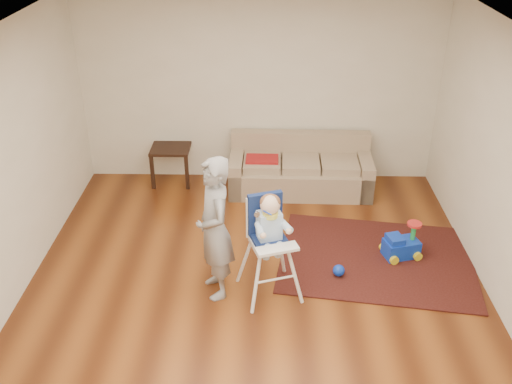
{
  "coord_description": "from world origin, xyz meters",
  "views": [
    {
      "loc": [
        0.1,
        -4.89,
        3.91
      ],
      "look_at": [
        0.0,
        0.4,
        1.0
      ],
      "focal_mm": 40.0,
      "sensor_mm": 36.0,
      "label": 1
    }
  ],
  "objects_px": {
    "ride_on_toy": "(402,240)",
    "toy_ball": "(339,270)",
    "adult": "(215,229)",
    "sofa": "(300,166)",
    "side_table": "(172,164)",
    "high_chair": "(270,247)"
  },
  "relations": [
    {
      "from": "sofa",
      "to": "adult",
      "type": "height_order",
      "value": "adult"
    },
    {
      "from": "sofa",
      "to": "toy_ball",
      "type": "relative_size",
      "value": 14.93
    },
    {
      "from": "ride_on_toy",
      "to": "high_chair",
      "type": "bearing_deg",
      "value": -172.34
    },
    {
      "from": "toy_ball",
      "to": "high_chair",
      "type": "relative_size",
      "value": 0.11
    },
    {
      "from": "adult",
      "to": "side_table",
      "type": "bearing_deg",
      "value": 179.41
    },
    {
      "from": "side_table",
      "to": "toy_ball",
      "type": "xyz_separation_m",
      "value": [
        2.19,
        -2.28,
        -0.19
      ]
    },
    {
      "from": "side_table",
      "to": "adult",
      "type": "height_order",
      "value": "adult"
    },
    {
      "from": "high_chair",
      "to": "adult",
      "type": "bearing_deg",
      "value": 161.03
    },
    {
      "from": "sofa",
      "to": "high_chair",
      "type": "height_order",
      "value": "high_chair"
    },
    {
      "from": "ride_on_toy",
      "to": "adult",
      "type": "xyz_separation_m",
      "value": [
        -2.11,
        -0.67,
        0.55
      ]
    },
    {
      "from": "sofa",
      "to": "side_table",
      "type": "height_order",
      "value": "sofa"
    },
    {
      "from": "side_table",
      "to": "adult",
      "type": "relative_size",
      "value": 0.35
    },
    {
      "from": "side_table",
      "to": "toy_ball",
      "type": "height_order",
      "value": "side_table"
    },
    {
      "from": "toy_ball",
      "to": "ride_on_toy",
      "type": "bearing_deg",
      "value": 27.61
    },
    {
      "from": "side_table",
      "to": "ride_on_toy",
      "type": "distance_m",
      "value": 3.51
    },
    {
      "from": "ride_on_toy",
      "to": "sofa",
      "type": "bearing_deg",
      "value": 108.14
    },
    {
      "from": "sofa",
      "to": "high_chair",
      "type": "relative_size",
      "value": 1.67
    },
    {
      "from": "ride_on_toy",
      "to": "toy_ball",
      "type": "relative_size",
      "value": 3.23
    },
    {
      "from": "ride_on_toy",
      "to": "high_chair",
      "type": "distance_m",
      "value": 1.72
    },
    {
      "from": "adult",
      "to": "sofa",
      "type": "bearing_deg",
      "value": 137.47
    },
    {
      "from": "ride_on_toy",
      "to": "high_chair",
      "type": "xyz_separation_m",
      "value": [
        -1.55,
        -0.68,
        0.34
      ]
    },
    {
      "from": "toy_ball",
      "to": "sofa",
      "type": "bearing_deg",
      "value": 99.4
    }
  ]
}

